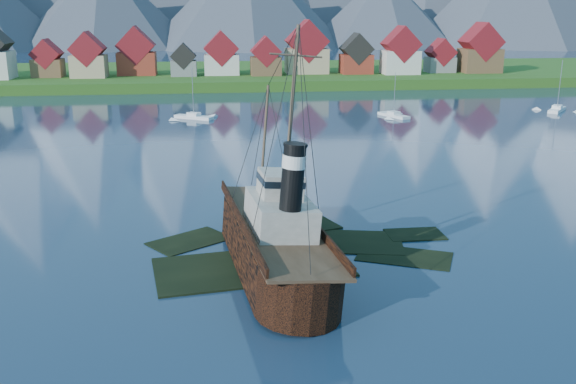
{
  "coord_description": "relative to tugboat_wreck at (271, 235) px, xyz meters",
  "views": [
    {
      "loc": [
        -6.53,
        -57.76,
        23.32
      ],
      "look_at": [
        1.37,
        6.0,
        5.0
      ],
      "focal_mm": 40.0,
      "sensor_mm": 36.0,
      "label": 1
    }
  ],
  "objects": [
    {
      "name": "tugboat_wreck",
      "position": [
        0.0,
        0.0,
        0.0
      ],
      "size": [
        6.87,
        29.59,
        23.45
      ],
      "rotation": [
        0.0,
        0.08,
        0.1
      ],
      "color": "black",
      "rests_on": "ground"
    },
    {
      "name": "sailboat_c",
      "position": [
        -8.75,
        85.9,
        -2.69
      ],
      "size": [
        8.89,
        6.72,
        11.68
      ],
      "rotation": [
        0.0,
        0.0,
        1.01
      ],
      "color": "white",
      "rests_on": "ground"
    },
    {
      "name": "sailboat_e",
      "position": [
        36.0,
        83.17,
        -2.72
      ],
      "size": [
        5.57,
        9.11,
        10.38
      ],
      "rotation": [
        0.0,
        0.0,
        0.4
      ],
      "color": "white",
      "rests_on": "ground"
    },
    {
      "name": "ground",
      "position": [
        1.18,
        1.17,
        -2.95
      ],
      "size": [
        1400.0,
        1400.0,
        0.0
      ],
      "primitive_type": "plane",
      "color": "#182C43",
      "rests_on": "ground"
    },
    {
      "name": "seawall",
      "position": [
        1.18,
        133.17,
        -2.95
      ],
      "size": [
        600.0,
        2.5,
        2.0
      ],
      "primitive_type": "cube",
      "color": "#3F3D38",
      "rests_on": "ground"
    },
    {
      "name": "shore_bank",
      "position": [
        1.18,
        171.17,
        -2.95
      ],
      "size": [
        600.0,
        80.0,
        3.2
      ],
      "primitive_type": "cube",
      "color": "#1E4513",
      "rests_on": "ground"
    },
    {
      "name": "town",
      "position": [
        -31.94,
        153.36,
        6.04
      ],
      "size": [
        250.96,
        16.69,
        17.3
      ],
      "color": "maroon",
      "rests_on": "ground"
    },
    {
      "name": "shoal",
      "position": [
        2.95,
        3.33,
        -3.3
      ],
      "size": [
        31.71,
        21.24,
        1.14
      ],
      "color": "black",
      "rests_on": "ground"
    },
    {
      "name": "sailboat_d",
      "position": [
        76.78,
        86.15,
        -2.66
      ],
      "size": [
        7.72,
        8.42,
        12.49
      ],
      "rotation": [
        0.0,
        0.0,
        -0.71
      ],
      "color": "white",
      "rests_on": "ground"
    }
  ]
}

